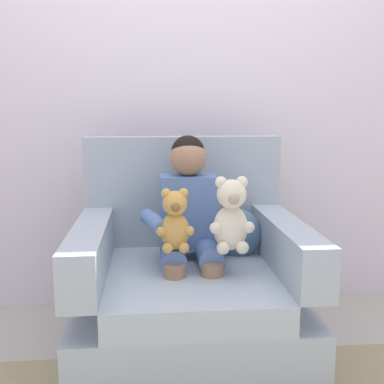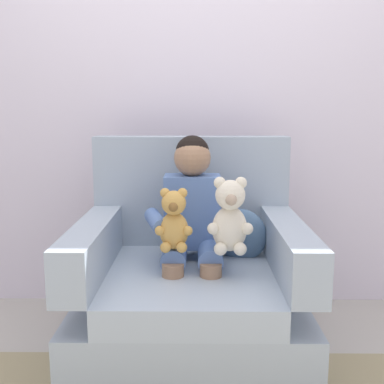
# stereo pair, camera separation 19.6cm
# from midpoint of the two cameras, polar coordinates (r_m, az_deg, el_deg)

# --- Properties ---
(ground_plane) EXTENTS (8.00, 8.00, 0.00)m
(ground_plane) POSITION_cam_midpoint_polar(r_m,az_deg,el_deg) (2.28, -2.94, -19.77)
(ground_plane) COLOR #ADA89E
(back_wall) EXTENTS (6.00, 0.10, 2.60)m
(back_wall) POSITION_cam_midpoint_polar(r_m,az_deg,el_deg) (2.72, -3.86, 13.48)
(back_wall) COLOR silver
(back_wall) RESTS_ON ground
(armchair) EXTENTS (0.99, 0.94, 1.00)m
(armchair) POSITION_cam_midpoint_polar(r_m,az_deg,el_deg) (2.19, -3.07, -11.92)
(armchair) COLOR #9EADBC
(armchair) RESTS_ON ground
(seated_child) EXTENTS (0.45, 0.39, 0.82)m
(seated_child) POSITION_cam_midpoint_polar(r_m,az_deg,el_deg) (2.11, -2.98, -3.14)
(seated_child) COLOR #597AB7
(seated_child) RESTS_ON armchair
(plush_cream) EXTENTS (0.19, 0.15, 0.32)m
(plush_cream) POSITION_cam_midpoint_polar(r_m,az_deg,el_deg) (1.93, 1.93, -3.07)
(plush_cream) COLOR silver
(plush_cream) RESTS_ON armchair
(plush_honey) EXTENTS (0.16, 0.13, 0.27)m
(plush_honey) POSITION_cam_midpoint_polar(r_m,az_deg,el_deg) (1.94, -5.01, -3.71)
(plush_honey) COLOR gold
(plush_honey) RESTS_ON armchair
(throw_pillow) EXTENTS (0.28, 0.18, 0.26)m
(throw_pillow) POSITION_cam_midpoint_polar(r_m,az_deg,el_deg) (2.26, 2.77, -5.21)
(throw_pillow) COLOR slate
(throw_pillow) RESTS_ON armchair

